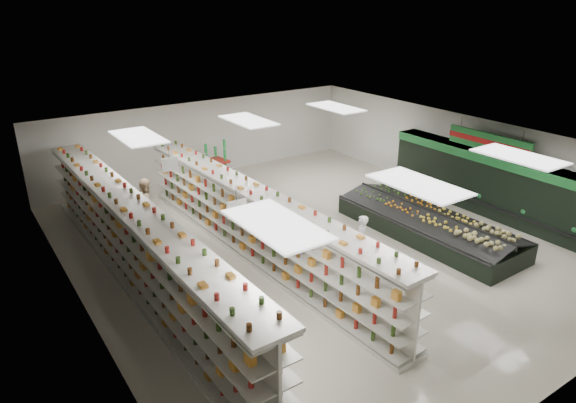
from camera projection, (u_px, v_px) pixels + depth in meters
floor at (314, 242)px, 16.34m from camera, size 16.00×16.00×0.00m
ceiling at (316, 145)px, 15.13m from camera, size 14.00×16.00×0.02m
wall_back at (202, 139)px, 21.87m from camera, size 14.00×0.02×3.20m
wall_front at (572, 324)px, 9.61m from camera, size 14.00×0.02×3.20m
wall_left at (78, 256)px, 12.09m from camera, size 0.02×16.00×3.20m
wall_right at (463, 157)px, 19.38m from camera, size 0.02×16.00×3.20m
produce_wall_case at (488, 180)px, 18.12m from camera, size 0.93×8.00×2.20m
aisle_sign_near at (237, 209)px, 11.79m from camera, size 0.52×0.06×0.75m
aisle_sign_far at (170, 164)px, 14.86m from camera, size 0.52×0.06×0.75m
hortifruti_banner at (489, 142)px, 17.45m from camera, size 0.12×3.20×0.95m
gondola_left at (137, 249)px, 13.58m from camera, size 1.25×13.47×2.33m
gondola_center at (254, 226)px, 15.11m from camera, size 1.40×12.34×2.13m
produce_island at (427, 224)px, 16.60m from camera, size 2.41×6.32×0.94m
soda_endcap at (212, 164)px, 21.14m from camera, size 1.45×1.12×1.67m
shopper_main at (360, 241)px, 14.61m from camera, size 0.69×0.64×1.58m
shopper_background at (147, 203)px, 17.07m from camera, size 0.79×0.97×1.73m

